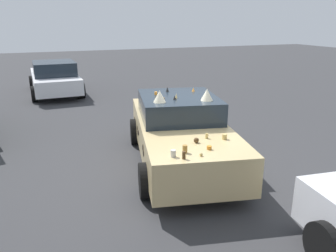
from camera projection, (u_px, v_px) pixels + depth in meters
ground_plane at (180, 162)px, 7.61m from camera, size 60.00×60.00×0.00m
art_car_decorated at (180, 131)px, 7.43m from camera, size 4.83×2.76×1.72m
parked_sedan_row_back_center at (55, 78)px, 14.49m from camera, size 4.49×2.11×1.41m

